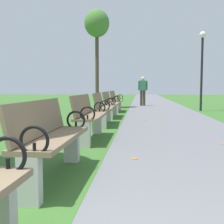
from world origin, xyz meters
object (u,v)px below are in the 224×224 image
Objects in this scene: park_bench_6 at (116,100)px; tree_2 at (97,26)px; park_bench_3 at (89,116)px; park_bench_2 at (51,137)px; park_bench_5 at (111,104)px; pedestrian_walking at (143,89)px; lamp_post at (202,59)px; park_bench_4 at (103,108)px.

park_bench_6 is 0.33× the size of tree_2.
park_bench_6 is at bearing 90.00° from park_bench_3.
park_bench_2 and park_bench_5 have the same top height.
park_bench_5 is (-0.00, 6.62, 0.00)m from park_bench_2.
park_bench_6 is at bearing -61.30° from tree_2.
park_bench_3 is 10.42m from pedestrian_walking.
lamp_post reaches higher than park_bench_6.
park_bench_4 is 1.00× the size of pedestrian_walking.
park_bench_3 and park_bench_6 have the same top height.
park_bench_4 and park_bench_5 have the same top height.
park_bench_4 is 1.01× the size of park_bench_5.
park_bench_4 is 7.42m from tree_2.
lamp_post is (3.72, 9.68, 1.82)m from park_bench_2.
park_bench_6 is (0.00, 2.32, 0.00)m from park_bench_5.
park_bench_2 and park_bench_6 have the same top height.
park_bench_3 is 2.22m from park_bench_4.
lamp_post is (3.72, 7.27, 1.82)m from park_bench_3.
park_bench_3 is 0.46× the size of lamp_post.
pedestrian_walking is (1.18, 12.76, 0.44)m from park_bench_2.
park_bench_4 is at bearing -126.38° from lamp_post.
park_bench_3 is at bearing -90.00° from park_bench_4.
park_bench_6 is (0.00, 6.52, 0.00)m from park_bench_3.
park_bench_3 is at bearing 90.00° from park_bench_2.
park_bench_4 is at bearing -79.87° from tree_2.
lamp_post is at bearing 62.88° from park_bench_3.
pedestrian_walking is 0.47× the size of lamp_post.
park_bench_3 is 6.52m from park_bench_6.
park_bench_6 is (-0.00, 4.30, 0.00)m from park_bench_4.
tree_2 is (-1.14, 6.38, 3.62)m from park_bench_4.
park_bench_2 is 1.00× the size of park_bench_5.
lamp_post is at bearing -50.46° from pedestrian_walking.
park_bench_4 is (0.00, 4.63, 0.00)m from park_bench_2.
pedestrian_walking is (1.18, 8.13, 0.44)m from park_bench_4.
tree_2 is (-1.14, 11.02, 3.62)m from park_bench_2.
tree_2 is 3.03× the size of pedestrian_walking.
tree_2 is 5.35m from lamp_post.
park_bench_3 and park_bench_5 have the same top height.
park_bench_5 is at bearing -100.86° from pedestrian_walking.
park_bench_4 is 1.98m from park_bench_5.
park_bench_4 is at bearing 90.00° from park_bench_2.
tree_2 is 4.30m from pedestrian_walking.
park_bench_4 is at bearing -90.00° from park_bench_5.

